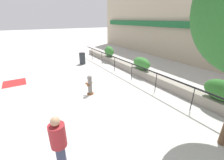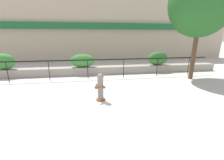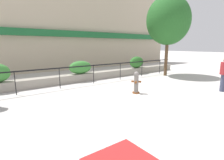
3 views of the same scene
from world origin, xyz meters
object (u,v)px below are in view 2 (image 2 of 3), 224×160
(hedge_bush_2, at_px, (158,58))
(street_tree, at_px, (202,2))
(hedge_bush_1, at_px, (82,61))
(hedge_bush_0, at_px, (4,62))
(fire_hydrant, at_px, (100,87))

(hedge_bush_2, bearing_deg, street_tree, -59.25)
(hedge_bush_1, xyz_separation_m, street_tree, (6.32, -1.99, 3.21))
(hedge_bush_0, distance_m, hedge_bush_2, 9.72)
(hedge_bush_1, bearing_deg, fire_hydrant, -79.55)
(street_tree, bearing_deg, hedge_bush_1, 162.52)
(hedge_bush_0, distance_m, street_tree, 11.52)
(hedge_bush_1, xyz_separation_m, fire_hydrant, (0.80, -4.31, -0.36))
(hedge_bush_2, bearing_deg, hedge_bush_1, 180.00)
(hedge_bush_1, distance_m, fire_hydrant, 4.40)
(hedge_bush_2, distance_m, street_tree, 3.92)
(hedge_bush_1, height_order, hedge_bush_2, hedge_bush_2)
(fire_hydrant, distance_m, street_tree, 6.98)
(hedge_bush_1, height_order, street_tree, street_tree)
(hedge_bush_2, xyz_separation_m, street_tree, (1.18, -1.99, 3.17))
(hedge_bush_0, relative_size, fire_hydrant, 1.13)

